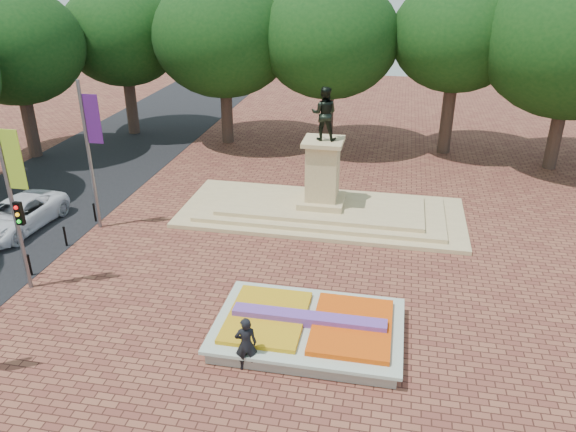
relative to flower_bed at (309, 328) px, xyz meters
The scene contains 9 objects.
ground 2.28m from the flower_bed, 117.19° to the left, with size 90.00×90.00×0.00m, color brown.
asphalt_street 17.49m from the flower_bed, 156.41° to the left, with size 9.00×90.00×0.02m, color black.
flower_bed is the anchor object (origin of this frame).
monument 10.07m from the flower_bed, 95.87° to the left, with size 14.00×6.00×6.40m.
tree_row_back 21.01m from the flower_bed, 86.26° to the left, with size 44.80×8.80×10.43m.
banner_poles 11.66m from the flower_bed, behind, with size 0.88×11.17×7.00m.
bollard_row 11.74m from the flower_bed, behind, with size 0.12×13.12×0.98m.
van 15.84m from the flower_bed, 159.62° to the left, with size 2.42×5.25×1.46m, color silver.
pedestrian 2.63m from the flower_bed, 130.58° to the right, with size 0.69×0.45×1.89m, color black.
Camera 1 is at (3.38, -17.43, 11.80)m, focal length 35.00 mm.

